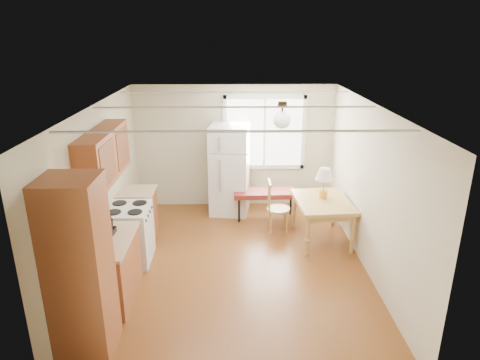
{
  "coord_description": "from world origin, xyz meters",
  "views": [
    {
      "loc": [
        -0.04,
        -5.9,
        3.49
      ],
      "look_at": [
        0.08,
        0.76,
        1.15
      ],
      "focal_mm": 32.0,
      "sensor_mm": 36.0,
      "label": 1
    }
  ],
  "objects_px": {
    "bench": "(266,194)",
    "dining_table": "(323,206)",
    "chair": "(274,203)",
    "refrigerator": "(230,170)"
  },
  "relations": [
    {
      "from": "refrigerator",
      "to": "dining_table",
      "type": "height_order",
      "value": "refrigerator"
    },
    {
      "from": "bench",
      "to": "chair",
      "type": "xyz_separation_m",
      "value": [
        0.1,
        -0.57,
        0.04
      ]
    },
    {
      "from": "chair",
      "to": "refrigerator",
      "type": "bearing_deg",
      "value": 130.2
    },
    {
      "from": "bench",
      "to": "dining_table",
      "type": "bearing_deg",
      "value": -47.57
    },
    {
      "from": "refrigerator",
      "to": "dining_table",
      "type": "bearing_deg",
      "value": -30.94
    },
    {
      "from": "bench",
      "to": "refrigerator",
      "type": "bearing_deg",
      "value": 151.02
    },
    {
      "from": "dining_table",
      "to": "chair",
      "type": "height_order",
      "value": "chair"
    },
    {
      "from": "refrigerator",
      "to": "bench",
      "type": "distance_m",
      "value": 0.87
    },
    {
      "from": "bench",
      "to": "dining_table",
      "type": "height_order",
      "value": "dining_table"
    },
    {
      "from": "refrigerator",
      "to": "chair",
      "type": "height_order",
      "value": "refrigerator"
    }
  ]
}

